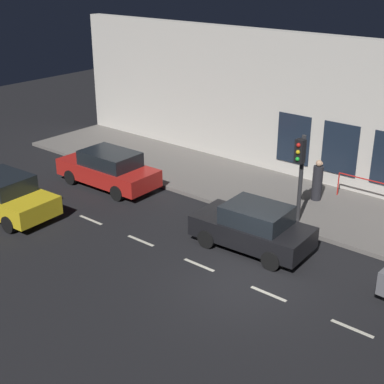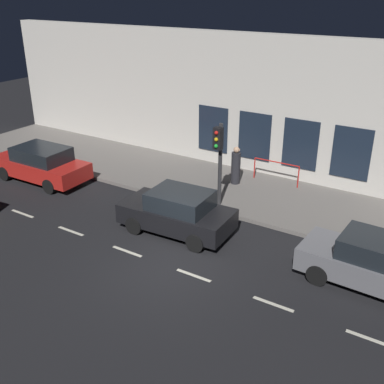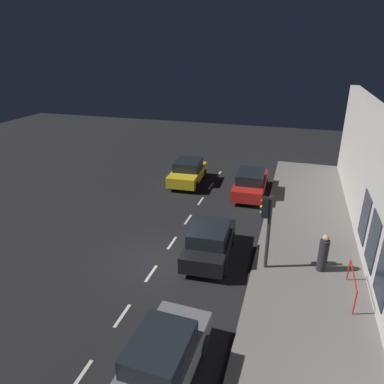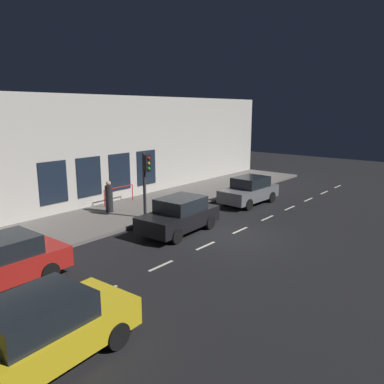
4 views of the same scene
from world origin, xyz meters
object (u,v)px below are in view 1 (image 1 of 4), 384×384
traffic_light (300,165)px  parked_car_1 (108,169)px  pedestrian_0 (317,182)px  parked_car_0 (6,196)px  parked_car_3 (253,227)px

traffic_light → parked_car_1: bearing=101.7°
traffic_light → pedestrian_0: traffic_light is taller
traffic_light → parked_car_0: size_ratio=0.79×
parked_car_1 → pedestrian_0: (4.04, -7.64, 0.12)m
parked_car_0 → parked_car_3: 9.42m
parked_car_1 → parked_car_3: bearing=-96.4°
parked_car_0 → pedestrian_0: bearing=132.0°
traffic_light → pedestrian_0: 2.81m
parked_car_0 → pedestrian_0: size_ratio=2.51×
parked_car_3 → parked_car_1: bearing=81.6°
parked_car_0 → pedestrian_0: 11.99m
traffic_light → pedestrian_0: size_ratio=1.98×
traffic_light → pedestrian_0: bearing=10.8°
traffic_light → parked_car_0: bearing=124.4°
parked_car_3 → traffic_light: bearing=-9.5°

